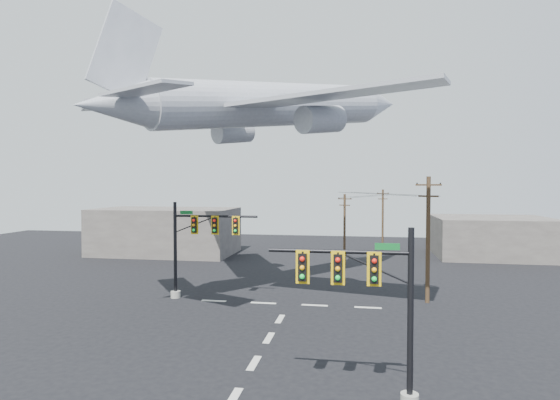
% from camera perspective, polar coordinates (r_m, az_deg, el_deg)
% --- Properties ---
extents(ground, '(120.00, 120.00, 0.00)m').
position_cam_1_polar(ground, '(25.61, -3.18, -19.25)').
color(ground, black).
rests_on(ground, ground).
extents(lane_markings, '(14.00, 21.20, 0.01)m').
position_cam_1_polar(lane_markings, '(30.54, -0.87, -15.67)').
color(lane_markings, beige).
rests_on(lane_markings, ground).
extents(signal_mast_near, '(6.34, 0.82, 7.48)m').
position_cam_1_polar(signal_mast_near, '(20.38, 11.40, -12.50)').
color(signal_mast_near, gray).
rests_on(signal_mast_near, ground).
extents(signal_mast_far, '(7.22, 0.86, 7.80)m').
position_cam_1_polar(signal_mast_far, '(38.30, -10.32, -5.36)').
color(signal_mast_far, gray).
rests_on(signal_mast_far, ground).
extents(utility_pole_a, '(1.91, 0.75, 9.84)m').
position_cam_1_polar(utility_pole_a, '(38.16, 17.60, -4.31)').
color(utility_pole_a, '#412C1C').
rests_on(utility_pole_a, ground).
extents(utility_pole_b, '(1.58, 0.64, 8.09)m').
position_cam_1_polar(utility_pole_b, '(54.19, 7.87, -3.36)').
color(utility_pole_b, '#412C1C').
rests_on(utility_pole_b, ground).
extents(utility_pole_c, '(1.68, 0.67, 8.48)m').
position_cam_1_polar(utility_pole_c, '(67.79, 12.41, -2.14)').
color(utility_pole_c, '#412C1C').
rests_on(utility_pole_c, ground).
extents(power_lines, '(8.57, 29.98, 0.67)m').
position_cam_1_polar(power_lines, '(52.51, 11.14, 0.60)').
color(power_lines, black).
extents(airliner, '(26.22, 28.01, 8.45)m').
position_cam_1_polar(airliner, '(38.94, -0.62, 11.43)').
color(airliner, '#AAAEB7').
extents(building_left, '(18.00, 10.00, 6.00)m').
position_cam_1_polar(building_left, '(63.85, -13.77, -3.70)').
color(building_left, '#66605A').
rests_on(building_left, ground).
extents(building_right, '(14.00, 12.00, 5.00)m').
position_cam_1_polar(building_right, '(65.78, 24.37, -4.09)').
color(building_right, '#66605A').
rests_on(building_right, ground).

